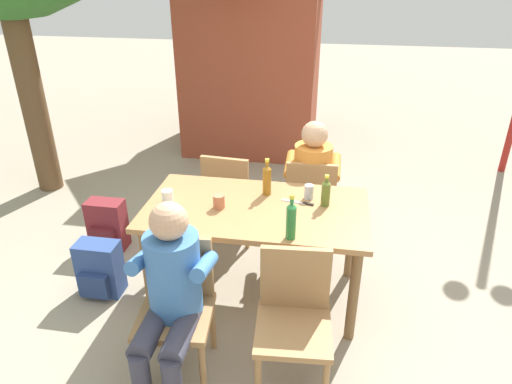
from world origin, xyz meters
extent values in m
plane|color=gray|center=(0.00, 0.00, 0.00)|extent=(24.00, 24.00, 0.00)
cube|color=#A37547|center=(0.00, 0.00, 0.75)|extent=(1.59, 0.88, 0.04)
cylinder|color=brown|center=(-0.72, -0.36, 0.37)|extent=(0.07, 0.07, 0.73)
cylinder|color=brown|center=(0.72, -0.36, 0.37)|extent=(0.07, 0.07, 0.73)
cylinder|color=brown|center=(-0.72, 0.36, 0.37)|extent=(0.07, 0.07, 0.73)
cylinder|color=brown|center=(0.72, 0.36, 0.37)|extent=(0.07, 0.07, 0.73)
cube|color=#A37547|center=(-0.36, -0.82, 0.43)|extent=(0.48, 0.48, 0.04)
cube|color=#A37547|center=(-0.38, -0.62, 0.66)|extent=(0.42, 0.08, 0.42)
cylinder|color=#A37547|center=(-0.53, -1.03, 0.21)|extent=(0.04, 0.04, 0.41)
cylinder|color=#A37547|center=(-0.15, -0.99, 0.21)|extent=(0.04, 0.04, 0.41)
cylinder|color=#A37547|center=(-0.57, -0.65, 0.21)|extent=(0.04, 0.04, 0.41)
cylinder|color=#A37547|center=(-0.19, -0.61, 0.21)|extent=(0.04, 0.04, 0.41)
cube|color=#A37547|center=(0.36, 0.82, 0.43)|extent=(0.44, 0.44, 0.04)
cube|color=#A37547|center=(0.36, 0.62, 0.66)|extent=(0.42, 0.04, 0.42)
cylinder|color=#A37547|center=(0.55, 1.01, 0.21)|extent=(0.04, 0.04, 0.41)
cylinder|color=#A37547|center=(0.17, 1.01, 0.21)|extent=(0.04, 0.04, 0.41)
cylinder|color=#A37547|center=(0.55, 0.63, 0.21)|extent=(0.04, 0.04, 0.41)
cylinder|color=#A37547|center=(0.17, 0.63, 0.21)|extent=(0.04, 0.04, 0.41)
cube|color=#A37547|center=(-0.36, 0.82, 0.43)|extent=(0.48, 0.48, 0.04)
cube|color=#A37547|center=(-0.37, 0.62, 0.66)|extent=(0.42, 0.07, 0.42)
cylinder|color=#A37547|center=(-0.15, 0.99, 0.21)|extent=(0.04, 0.04, 0.41)
cylinder|color=#A37547|center=(-0.53, 1.02, 0.21)|extent=(0.04, 0.04, 0.41)
cylinder|color=#A37547|center=(-0.18, 0.61, 0.21)|extent=(0.04, 0.04, 0.41)
cylinder|color=#A37547|center=(-0.56, 0.65, 0.21)|extent=(0.04, 0.04, 0.41)
cube|color=#A37547|center=(0.36, -0.82, 0.43)|extent=(0.47, 0.47, 0.04)
cube|color=#A37547|center=(0.34, -0.62, 0.66)|extent=(0.42, 0.07, 0.42)
cylinder|color=#A37547|center=(0.18, -1.02, 0.21)|extent=(0.04, 0.04, 0.41)
cylinder|color=#A37547|center=(0.15, -0.64, 0.21)|extent=(0.04, 0.04, 0.41)
cylinder|color=#A37547|center=(0.53, -0.62, 0.21)|extent=(0.04, 0.04, 0.41)
cylinder|color=#3D70B2|center=(-0.36, -0.77, 0.71)|extent=(0.32, 0.32, 0.52)
sphere|color=tan|center=(-0.36, -0.77, 1.07)|extent=(0.22, 0.22, 0.22)
cylinder|color=#383847|center=(-0.45, -0.97, 0.45)|extent=(0.14, 0.40, 0.14)
cylinder|color=#3D70B2|center=(-0.55, -0.77, 0.79)|extent=(0.09, 0.31, 0.16)
cylinder|color=#383847|center=(-0.27, -0.97, 0.45)|extent=(0.14, 0.40, 0.14)
cylinder|color=#3D70B2|center=(-0.17, -0.77, 0.79)|extent=(0.09, 0.31, 0.16)
cylinder|color=orange|center=(0.36, 0.77, 0.71)|extent=(0.32, 0.32, 0.52)
sphere|color=tan|center=(0.36, 0.77, 1.07)|extent=(0.22, 0.22, 0.22)
cylinder|color=#383847|center=(0.45, 0.97, 0.45)|extent=(0.14, 0.40, 0.14)
cylinder|color=#383847|center=(0.45, 1.17, 0.23)|extent=(0.11, 0.11, 0.45)
cylinder|color=orange|center=(0.55, 0.77, 0.79)|extent=(0.09, 0.31, 0.16)
cylinder|color=#383847|center=(0.27, 0.97, 0.45)|extent=(0.14, 0.40, 0.14)
cylinder|color=#383847|center=(0.27, 1.17, 0.23)|extent=(0.11, 0.11, 0.45)
cylinder|color=orange|center=(0.17, 0.77, 0.79)|extent=(0.09, 0.31, 0.16)
cylinder|color=#996019|center=(0.05, 0.21, 0.88)|extent=(0.06, 0.06, 0.21)
cone|color=#996019|center=(0.05, 0.21, 0.99)|extent=(0.06, 0.06, 0.03)
cylinder|color=#996019|center=(0.05, 0.21, 1.02)|extent=(0.03, 0.03, 0.03)
cylinder|color=yellow|center=(0.05, 0.21, 1.05)|extent=(0.03, 0.03, 0.02)
cylinder|color=#287A38|center=(0.28, -0.36, 0.88)|extent=(0.06, 0.06, 0.22)
cone|color=#287A38|center=(0.28, -0.36, 1.01)|extent=(0.06, 0.06, 0.03)
cylinder|color=#287A38|center=(0.28, -0.36, 1.04)|extent=(0.03, 0.03, 0.03)
cylinder|color=yellow|center=(0.28, -0.36, 1.07)|extent=(0.03, 0.03, 0.02)
cylinder|color=#566623|center=(0.48, 0.11, 0.86)|extent=(0.06, 0.06, 0.17)
cone|color=#566623|center=(0.48, 0.11, 0.96)|extent=(0.06, 0.06, 0.02)
cylinder|color=#566623|center=(0.48, 0.11, 0.98)|extent=(0.03, 0.03, 0.02)
cylinder|color=yellow|center=(0.48, 0.11, 1.00)|extent=(0.03, 0.03, 0.02)
cylinder|color=#B2B7BC|center=(0.36, 0.20, 0.83)|extent=(0.07, 0.07, 0.11)
cylinder|color=#BC6B47|center=(-0.26, -0.05, 0.82)|extent=(0.08, 0.08, 0.10)
cylinder|color=white|center=(-0.64, -0.04, 0.82)|extent=(0.08, 0.08, 0.10)
cube|color=silver|center=(0.26, 0.12, 0.78)|extent=(0.18, 0.06, 0.01)
cube|color=black|center=(0.37, 0.10, 0.78)|extent=(0.08, 0.04, 0.01)
cube|color=maroon|center=(-1.42, 0.44, 0.23)|extent=(0.33, 0.18, 0.46)
cube|color=maroon|center=(-1.42, 0.32, 0.15)|extent=(0.23, 0.06, 0.20)
cube|color=#2D4784|center=(-1.19, -0.18, 0.22)|extent=(0.32, 0.19, 0.44)
cube|color=navy|center=(-1.19, -0.30, 0.14)|extent=(0.23, 0.06, 0.20)
cylinder|color=brown|center=(-2.64, 1.47, 1.20)|extent=(0.26, 0.26, 2.39)
cube|color=brown|center=(-0.60, 3.51, 1.08)|extent=(1.67, 1.90, 2.17)
camera|label=1|loc=(0.48, -2.85, 2.36)|focal=32.46mm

